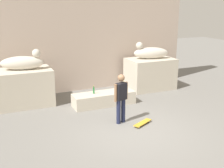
{
  "coord_description": "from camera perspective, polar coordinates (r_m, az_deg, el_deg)",
  "views": [
    {
      "loc": [
        -3.92,
        -7.19,
        3.84
      ],
      "look_at": [
        -0.06,
        1.68,
        1.1
      ],
      "focal_mm": 45.43,
      "sensor_mm": 36.0,
      "label": 1
    }
  ],
  "objects": [
    {
      "name": "bottle_blue",
      "position": [
        11.5,
        2.38,
        -0.38
      ],
      "size": [
        0.07,
        0.07,
        0.33
      ],
      "color": "#194C99",
      "rests_on": "ledge_block"
    },
    {
      "name": "statue_reclining_right",
      "position": [
        13.11,
        7.69,
        6.3
      ],
      "size": [
        1.69,
        0.93,
        0.78
      ],
      "rotation": [
        0.0,
        0.0,
        2.9
      ],
      "color": "beige",
      "rests_on": "pedestal_right"
    },
    {
      "name": "facade_wall",
      "position": [
        13.03,
        -6.07,
        11.03
      ],
      "size": [
        10.03,
        0.6,
        5.55
      ],
      "primitive_type": "cube",
      "color": "#BEA898",
      "rests_on": "ground_plane"
    },
    {
      "name": "skateboard",
      "position": [
        9.48,
        6.19,
        -7.77
      ],
      "size": [
        0.8,
        0.55,
        0.08
      ],
      "rotation": [
        0.0,
        0.0,
        0.48
      ],
      "color": "gold",
      "rests_on": "ground_plane"
    },
    {
      "name": "statue_reclining_left",
      "position": [
        11.29,
        -17.47,
        4.18
      ],
      "size": [
        1.68,
        0.87,
        0.78
      ],
      "rotation": [
        0.0,
        0.0,
        -0.2
      ],
      "color": "beige",
      "rests_on": "pedestal_left"
    },
    {
      "name": "skater",
      "position": [
        9.27,
        1.83,
        -2.55
      ],
      "size": [
        0.53,
        0.28,
        1.67
      ],
      "rotation": [
        0.0,
        0.0,
        0.24
      ],
      "color": "#1E233F",
      "rests_on": "ground_plane"
    },
    {
      "name": "ground_plane",
      "position": [
        9.05,
        4.64,
        -9.36
      ],
      "size": [
        40.0,
        40.0,
        0.0
      ],
      "primitive_type": "plane",
      "color": "slate"
    },
    {
      "name": "bottle_green",
      "position": [
        10.95,
        -3.69,
        -1.28
      ],
      "size": [
        0.06,
        0.06,
        0.31
      ],
      "color": "#1E722D",
      "rests_on": "ledge_block"
    },
    {
      "name": "pedestal_right",
      "position": [
        13.32,
        7.69,
        2.08
      ],
      "size": [
        2.12,
        1.38,
        1.42
      ],
      "primitive_type": "cube",
      "color": "beige",
      "rests_on": "ground_plane"
    },
    {
      "name": "pedestal_left",
      "position": [
        11.53,
        -17.24,
        -0.67
      ],
      "size": [
        2.12,
        1.38,
        1.42
      ],
      "primitive_type": "cube",
      "color": "beige",
      "rests_on": "ground_plane"
    },
    {
      "name": "ledge_block",
      "position": [
        11.14,
        -1.65,
        -2.98
      ],
      "size": [
        2.45,
        0.78,
        0.5
      ],
      "primitive_type": "cube",
      "color": "beige",
      "rests_on": "ground_plane"
    }
  ]
}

